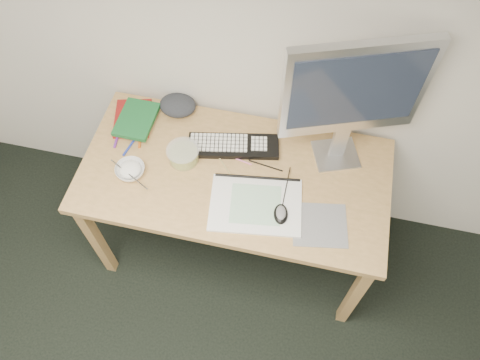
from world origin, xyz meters
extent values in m
plane|color=silver|center=(0.00, 1.80, 1.30)|extent=(3.60, 0.00, 3.60)
cube|color=tan|center=(-0.72, 1.13, 0.36)|extent=(0.05, 0.05, 0.71)
cube|color=tan|center=(0.58, 1.13, 0.36)|extent=(0.05, 0.05, 0.71)
cube|color=tan|center=(-0.72, 1.73, 0.36)|extent=(0.05, 0.05, 0.71)
cube|color=tan|center=(0.58, 1.73, 0.36)|extent=(0.05, 0.05, 0.71)
cube|color=tan|center=(-0.07, 1.43, 0.73)|extent=(1.40, 0.70, 0.03)
cube|color=gray|center=(0.34, 1.26, 0.75)|extent=(0.26, 0.24, 0.00)
cube|color=white|center=(0.06, 1.29, 0.76)|extent=(0.43, 0.33, 0.01)
cube|color=black|center=(-0.11, 1.57, 0.76)|extent=(0.44, 0.21, 0.02)
cube|color=silver|center=(0.37, 1.63, 0.75)|extent=(0.25, 0.23, 0.01)
cube|color=silver|center=(0.37, 1.63, 0.85)|extent=(0.07, 0.04, 0.19)
cube|color=silver|center=(0.37, 1.63, 1.19)|extent=(0.55, 0.24, 0.46)
cube|color=black|center=(0.37, 1.63, 1.20)|extent=(0.49, 0.18, 0.36)
ellipsoid|color=black|center=(0.17, 1.26, 0.78)|extent=(0.08, 0.11, 0.03)
imported|color=silver|center=(-0.52, 1.33, 0.77)|extent=(0.14, 0.14, 0.04)
cylinder|color=silver|center=(-0.51, 1.30, 0.79)|extent=(0.21, 0.12, 0.02)
cylinder|color=#E9CE52|center=(-0.31, 1.46, 0.79)|extent=(0.15, 0.15, 0.07)
cube|color=maroon|center=(-0.62, 1.62, 0.76)|extent=(0.22, 0.26, 0.02)
cube|color=#165A2A|center=(-0.59, 1.61, 0.78)|extent=(0.17, 0.23, 0.02)
ellipsoid|color=#26282E|center=(-0.42, 1.74, 0.78)|extent=(0.16, 0.14, 0.06)
cylinder|color=pink|center=(-0.09, 1.51, 0.75)|extent=(0.17, 0.04, 0.01)
cylinder|color=tan|center=(-0.10, 1.43, 0.75)|extent=(0.13, 0.14, 0.01)
cylinder|color=black|center=(0.06, 1.50, 0.75)|extent=(0.16, 0.03, 0.01)
cylinder|color=#1F34A9|center=(-0.58, 1.47, 0.76)|extent=(0.03, 0.12, 0.01)
cylinder|color=#D05C18|center=(-0.55, 1.53, 0.76)|extent=(0.05, 0.13, 0.01)
cylinder|color=#6B2896|center=(-0.66, 1.51, 0.76)|extent=(0.03, 0.14, 0.01)
camera|label=1|loc=(0.21, 0.32, 2.52)|focal=35.00mm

